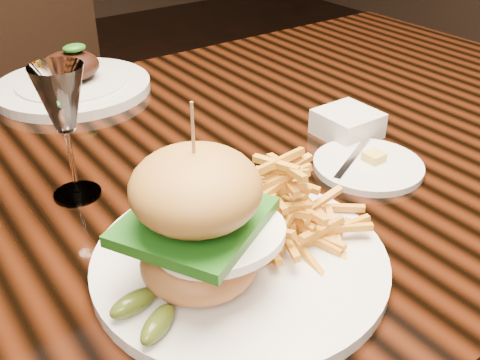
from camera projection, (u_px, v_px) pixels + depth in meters
dining_table at (218, 201)px, 0.87m from camera, size 1.60×0.90×0.75m
burger_plate at (239, 223)px, 0.58m from camera, size 0.32×0.32×0.21m
side_saucer at (368, 165)px, 0.80m from camera, size 0.16×0.16×0.02m
ramekin at (347, 124)px, 0.88m from camera, size 0.10×0.10×0.04m
wine_glass at (62, 104)px, 0.67m from camera, size 0.07×0.07×0.18m
far_dish at (72, 83)px, 1.04m from camera, size 0.28×0.28×0.09m
chair_far at (54, 96)px, 1.57m from camera, size 0.55×0.55×0.95m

